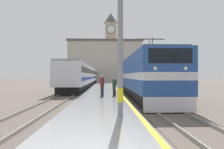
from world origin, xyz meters
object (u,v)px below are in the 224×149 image
locomotive_train (141,76)px  passenger_train (87,76)px  person_on_platform (102,85)px  second_waiting_passenger (114,86)px  clock_tower (111,45)px  catenary_mast (124,28)px

locomotive_train → passenger_train: (-7.13, 23.11, 0.02)m
person_on_platform → second_waiting_passenger: size_ratio=1.10×
locomotive_train → second_waiting_passenger: (-2.62, -2.21, -0.81)m
locomotive_train → person_on_platform: bearing=-143.8°
person_on_platform → second_waiting_passenger: (1.03, 0.46, -0.10)m
locomotive_train → passenger_train: locomotive_train is taller
clock_tower → locomotive_train: bearing=-88.0°
person_on_platform → clock_tower: 51.36m
catenary_mast → person_on_platform: (-1.05, 8.82, -2.87)m
catenary_mast → person_on_platform: 9.34m
locomotive_train → catenary_mast: catenary_mast is taller
second_waiting_passenger → clock_tower: (0.93, 49.82, 10.41)m
catenary_mast → person_on_platform: catenary_mast is taller
second_waiting_passenger → person_on_platform: bearing=-155.9°
locomotive_train → clock_tower: clock_tower is taller
catenary_mast → clock_tower: (0.90, 59.10, 7.44)m
catenary_mast → second_waiting_passenger: bearing=90.1°
person_on_platform → second_waiting_passenger: person_on_platform is taller
passenger_train → catenary_mast: 34.97m
clock_tower → catenary_mast: bearing=-90.9°
locomotive_train → clock_tower: (-1.69, 47.61, 9.60)m
locomotive_train → person_on_platform: locomotive_train is taller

